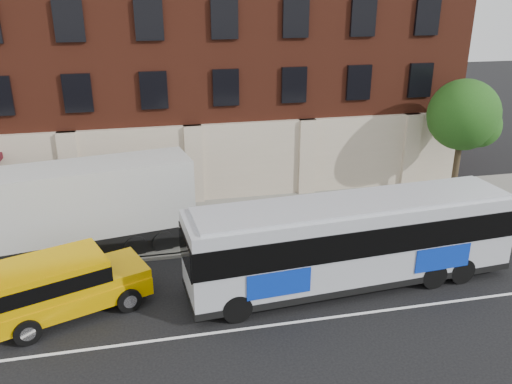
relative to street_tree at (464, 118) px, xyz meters
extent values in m
plane|color=black|center=(-13.54, -9.48, -4.41)|extent=(120.00, 120.00, 0.00)
cube|color=gray|center=(-13.54, -0.48, -4.33)|extent=(60.00, 6.00, 0.15)
cube|color=gray|center=(-13.54, -3.48, -4.33)|extent=(60.00, 0.25, 0.15)
cube|color=white|center=(-13.54, -8.98, -4.40)|extent=(60.00, 0.12, 0.01)
cube|color=#592215|center=(-13.54, 7.52, 3.24)|extent=(30.00, 10.00, 15.00)
cube|color=beige|center=(-13.54, 2.37, -2.26)|extent=(30.00, 0.35, 4.00)
cube|color=beige|center=(-19.54, 2.27, -2.26)|extent=(0.90, 0.55, 4.00)
cube|color=beige|center=(-13.54, 2.27, -2.26)|extent=(0.90, 0.55, 4.00)
cube|color=beige|center=(-7.54, 2.27, -2.26)|extent=(0.90, 0.55, 4.00)
cube|color=beige|center=(-1.54, 2.27, -2.26)|extent=(0.90, 0.55, 4.00)
cube|color=black|center=(-18.79, 2.44, 1.54)|extent=(1.30, 0.20, 1.80)
cube|color=black|center=(-15.29, 2.44, 1.54)|extent=(1.30, 0.20, 1.80)
cube|color=black|center=(-11.79, 2.44, 1.54)|extent=(1.30, 0.20, 1.80)
cube|color=black|center=(-8.29, 2.44, 1.54)|extent=(1.30, 0.20, 1.80)
cube|color=black|center=(-4.79, 2.44, 1.54)|extent=(1.30, 0.20, 1.80)
cube|color=black|center=(-1.29, 2.44, 1.54)|extent=(1.30, 0.20, 1.80)
cube|color=black|center=(-18.79, 2.44, 4.74)|extent=(1.30, 0.20, 1.80)
cube|color=black|center=(-15.29, 2.44, 4.74)|extent=(1.30, 0.20, 1.80)
cube|color=black|center=(-11.79, 2.44, 4.74)|extent=(1.30, 0.20, 1.80)
cube|color=black|center=(-8.29, 2.44, 4.74)|extent=(1.30, 0.20, 1.80)
cube|color=black|center=(-4.79, 2.44, 4.74)|extent=(1.30, 0.20, 1.80)
cube|color=black|center=(-1.29, 2.44, 4.74)|extent=(1.30, 0.20, 1.80)
cube|color=black|center=(-18.04, 2.30, -2.66)|extent=(2.60, 0.15, 2.80)
cube|color=black|center=(-12.04, 2.30, -2.66)|extent=(2.60, 0.15, 2.80)
cube|color=black|center=(-6.04, 2.30, -2.66)|extent=(2.60, 0.15, 2.80)
cylinder|color=#332719|center=(-0.04, 0.02, -2.76)|extent=(0.32, 0.32, 3.00)
sphere|color=#1B4A15|center=(-0.04, 0.02, 0.14)|extent=(3.60, 3.60, 3.60)
sphere|color=#1B4A15|center=(0.66, -0.38, -0.36)|extent=(2.20, 2.20, 2.20)
sphere|color=#1B4A15|center=(-0.64, 0.42, -0.26)|extent=(2.00, 2.00, 2.00)
cube|color=#B7BAC3|center=(-8.69, -6.98, -2.59)|extent=(12.43, 3.45, 2.92)
cube|color=black|center=(-8.69, -6.98, -3.95)|extent=(12.49, 3.50, 0.26)
cube|color=#B7BAC3|center=(-8.69, -6.98, -1.08)|extent=(11.80, 3.10, 0.12)
cube|color=black|center=(-8.69, -6.98, -2.10)|extent=(12.52, 3.54, 1.02)
cube|color=#0B2EAD|center=(-11.86, -8.53, -3.13)|extent=(2.25, 0.21, 0.92)
cube|color=#0B2EAD|center=(-5.72, -5.45, -3.13)|extent=(2.25, 0.21, 0.92)
cylinder|color=black|center=(-13.30, -8.48, -3.89)|extent=(1.04, 0.38, 1.02)
cylinder|color=black|center=(-13.47, -6.17, -3.89)|extent=(1.04, 0.38, 1.02)
cylinder|color=black|center=(-5.75, -7.93, -3.89)|extent=(1.04, 0.38, 1.02)
cylinder|color=black|center=(-5.92, -5.62, -3.89)|extent=(1.04, 0.38, 1.02)
cylinder|color=black|center=(-4.52, -7.84, -3.89)|extent=(1.04, 0.38, 1.02)
cylinder|color=black|center=(-4.69, -5.53, -3.89)|extent=(1.04, 0.38, 1.02)
cube|color=#DFA200|center=(-18.78, -6.68, -3.71)|extent=(5.57, 3.83, 0.64)
cube|color=#DFA200|center=(-19.33, -6.89, -2.85)|extent=(4.05, 3.22, 1.07)
cube|color=black|center=(-19.33, -6.89, -2.80)|extent=(4.11, 3.27, 0.54)
cube|color=#DFA200|center=(-17.12, -6.06, -3.23)|extent=(2.23, 2.47, 0.32)
cube|color=black|center=(-16.35, -5.76, -3.66)|extent=(0.67, 1.63, 0.59)
cylinder|color=black|center=(-16.85, -7.08, -3.98)|extent=(0.91, 0.58, 0.86)
cylinder|color=silver|center=(-16.85, -7.08, -3.98)|extent=(0.56, 0.47, 0.47)
cylinder|color=black|center=(-17.59, -5.11, -3.98)|extent=(0.91, 0.58, 0.86)
cylinder|color=silver|center=(-17.59, -5.11, -3.98)|extent=(0.56, 0.47, 0.47)
cylinder|color=black|center=(-19.96, -8.25, -3.98)|extent=(0.91, 0.58, 0.86)
cylinder|color=silver|center=(-19.96, -8.25, -3.98)|extent=(0.56, 0.47, 0.47)
cylinder|color=black|center=(-20.70, -6.29, -3.98)|extent=(0.91, 0.58, 0.86)
cylinder|color=silver|center=(-20.70, -6.29, -3.98)|extent=(0.56, 0.47, 0.47)
cube|color=black|center=(-19.96, -2.55, -3.87)|extent=(11.92, 4.33, 1.07)
cube|color=silver|center=(-19.96, -2.55, -1.92)|extent=(11.93, 4.37, 2.83)
cylinder|color=black|center=(-16.60, -3.10, -3.92)|extent=(1.01, 0.44, 0.97)
cylinder|color=black|center=(-16.99, -0.89, -3.92)|extent=(1.01, 0.44, 0.97)
cylinder|color=black|center=(-15.45, -2.90, -3.92)|extent=(1.01, 0.44, 0.97)
cylinder|color=black|center=(-15.84, -0.69, -3.92)|extent=(1.01, 0.44, 0.97)
camera|label=1|loc=(-15.84, -23.17, 6.06)|focal=36.68mm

